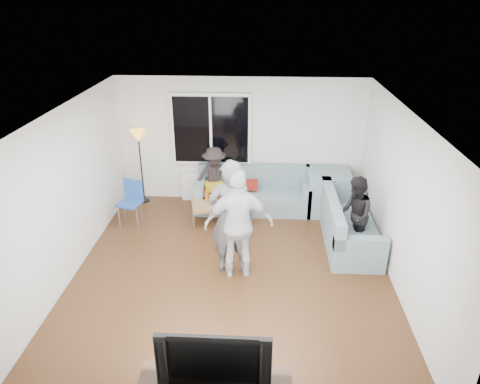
# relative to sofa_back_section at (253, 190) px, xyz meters

# --- Properties ---
(floor) EXTENTS (5.00, 5.50, 0.04)m
(floor) POSITION_rel_sofa_back_section_xyz_m (-0.27, -2.27, -0.45)
(floor) COLOR #56351C
(floor) RESTS_ON ground
(ceiling) EXTENTS (5.00, 5.50, 0.04)m
(ceiling) POSITION_rel_sofa_back_section_xyz_m (-0.27, -2.27, 2.20)
(ceiling) COLOR white
(ceiling) RESTS_ON ground
(wall_back) EXTENTS (5.00, 0.04, 2.60)m
(wall_back) POSITION_rel_sofa_back_section_xyz_m (-0.27, 0.50, 0.88)
(wall_back) COLOR silver
(wall_back) RESTS_ON ground
(wall_front) EXTENTS (5.00, 0.04, 2.60)m
(wall_front) POSITION_rel_sofa_back_section_xyz_m (-0.27, -5.04, 0.88)
(wall_front) COLOR silver
(wall_front) RESTS_ON ground
(wall_left) EXTENTS (0.04, 5.50, 2.60)m
(wall_left) POSITION_rel_sofa_back_section_xyz_m (-2.79, -2.27, 0.88)
(wall_left) COLOR silver
(wall_left) RESTS_ON ground
(wall_right) EXTENTS (0.04, 5.50, 2.60)m
(wall_right) POSITION_rel_sofa_back_section_xyz_m (2.25, -2.27, 0.88)
(wall_right) COLOR silver
(wall_right) RESTS_ON ground
(window_frame) EXTENTS (1.62, 0.06, 1.47)m
(window_frame) POSITION_rel_sofa_back_section_xyz_m (-0.87, 0.42, 1.12)
(window_frame) COLOR white
(window_frame) RESTS_ON wall_back
(window_glass) EXTENTS (1.50, 0.02, 1.35)m
(window_glass) POSITION_rel_sofa_back_section_xyz_m (-0.87, 0.38, 1.12)
(window_glass) COLOR black
(window_glass) RESTS_ON window_frame
(window_mullion) EXTENTS (0.05, 0.03, 1.35)m
(window_mullion) POSITION_rel_sofa_back_section_xyz_m (-0.87, 0.37, 1.12)
(window_mullion) COLOR white
(window_mullion) RESTS_ON window_frame
(radiator) EXTENTS (1.30, 0.12, 0.62)m
(radiator) POSITION_rel_sofa_back_section_xyz_m (-0.87, 0.38, -0.11)
(radiator) COLOR silver
(radiator) RESTS_ON floor
(potted_plant) EXTENTS (0.23, 0.20, 0.35)m
(potted_plant) POSITION_rel_sofa_back_section_xyz_m (-0.53, 0.35, 0.37)
(potted_plant) COLOR #2A6A2D
(potted_plant) RESTS_ON radiator
(vase) EXTENTS (0.21, 0.21, 0.19)m
(vase) POSITION_rel_sofa_back_section_xyz_m (-1.10, 0.35, 0.29)
(vase) COLOR silver
(vase) RESTS_ON radiator
(sofa_back_section) EXTENTS (2.30, 0.85, 0.85)m
(sofa_back_section) POSITION_rel_sofa_back_section_xyz_m (0.00, 0.00, 0.00)
(sofa_back_section) COLOR slate
(sofa_back_section) RESTS_ON floor
(sofa_right_section) EXTENTS (2.00, 0.85, 0.85)m
(sofa_right_section) POSITION_rel_sofa_back_section_xyz_m (1.75, -1.21, 0.00)
(sofa_right_section) COLOR slate
(sofa_right_section) RESTS_ON floor
(sofa_corner) EXTENTS (0.85, 0.85, 0.85)m
(sofa_corner) POSITION_rel_sofa_back_section_xyz_m (1.50, 0.00, 0.00)
(sofa_corner) COLOR slate
(sofa_corner) RESTS_ON floor
(cushion_yellow) EXTENTS (0.48, 0.45, 0.14)m
(cushion_yellow) POSITION_rel_sofa_back_section_xyz_m (-0.80, -0.02, 0.09)
(cushion_yellow) COLOR gold
(cushion_yellow) RESTS_ON sofa_back_section
(cushion_red) EXTENTS (0.36, 0.31, 0.13)m
(cushion_red) POSITION_rel_sofa_back_section_xyz_m (-0.09, 0.06, 0.09)
(cushion_red) COLOR maroon
(cushion_red) RESTS_ON sofa_back_section
(coffee_table) EXTENTS (1.21, 0.83, 0.40)m
(coffee_table) POSITION_rel_sofa_back_section_xyz_m (-0.61, -0.56, -0.22)
(coffee_table) COLOR olive
(coffee_table) RESTS_ON floor
(pitcher) EXTENTS (0.17, 0.17, 0.17)m
(pitcher) POSITION_rel_sofa_back_section_xyz_m (-0.63, -0.50, 0.06)
(pitcher) COLOR maroon
(pitcher) RESTS_ON coffee_table
(side_chair) EXTENTS (0.50, 0.50, 0.86)m
(side_chair) POSITION_rel_sofa_back_section_xyz_m (-2.32, -0.77, 0.01)
(side_chair) COLOR #2450A0
(side_chair) RESTS_ON floor
(floor_lamp) EXTENTS (0.32, 0.32, 1.56)m
(floor_lamp) POSITION_rel_sofa_back_section_xyz_m (-2.32, 0.23, 0.36)
(floor_lamp) COLOR orange
(floor_lamp) RESTS_ON floor
(player_left) EXTENTS (0.71, 0.48, 1.89)m
(player_left) POSITION_rel_sofa_back_section_xyz_m (-0.28, -2.16, 0.52)
(player_left) COLOR #4C4C51
(player_left) RESTS_ON floor
(player_right) EXTENTS (1.10, 0.56, 1.79)m
(player_right) POSITION_rel_sofa_back_section_xyz_m (-0.16, -2.28, 0.47)
(player_right) COLOR silver
(player_right) RESTS_ON floor
(spectator_right) EXTENTS (0.52, 0.66, 1.35)m
(spectator_right) POSITION_rel_sofa_back_section_xyz_m (1.75, -1.47, 0.25)
(spectator_right) COLOR black
(spectator_right) RESTS_ON floor
(spectator_back) EXTENTS (0.95, 0.70, 1.31)m
(spectator_back) POSITION_rel_sofa_back_section_xyz_m (-0.78, 0.03, 0.23)
(spectator_back) COLOR black
(spectator_back) RESTS_ON floor
(television) EXTENTS (1.16, 0.15, 0.67)m
(television) POSITION_rel_sofa_back_section_xyz_m (-0.26, -4.77, 0.35)
(television) COLOR black
(television) RESTS_ON tv_console
(bottle_c) EXTENTS (0.07, 0.07, 0.21)m
(bottle_c) POSITION_rel_sofa_back_section_xyz_m (-0.56, -0.43, 0.08)
(bottle_c) COLOR black
(bottle_c) RESTS_ON coffee_table
(bottle_b) EXTENTS (0.08, 0.08, 0.22)m
(bottle_b) POSITION_rel_sofa_back_section_xyz_m (-0.69, -0.67, 0.09)
(bottle_b) COLOR #188919
(bottle_b) RESTS_ON coffee_table
(bottle_d) EXTENTS (0.07, 0.07, 0.23)m
(bottle_d) POSITION_rel_sofa_back_section_xyz_m (-0.41, -0.69, 0.09)
(bottle_d) COLOR orange
(bottle_d) RESTS_ON coffee_table
(bottle_e) EXTENTS (0.07, 0.07, 0.24)m
(bottle_e) POSITION_rel_sofa_back_section_xyz_m (-0.24, -0.47, 0.10)
(bottle_e) COLOR black
(bottle_e) RESTS_ON coffee_table
(bottle_a) EXTENTS (0.07, 0.07, 0.21)m
(bottle_a) POSITION_rel_sofa_back_section_xyz_m (-0.88, -0.49, 0.08)
(bottle_a) COLOR #C5550B
(bottle_a) RESTS_ON coffee_table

